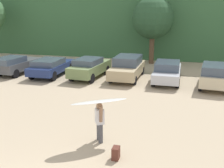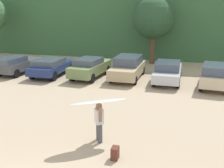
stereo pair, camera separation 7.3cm
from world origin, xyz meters
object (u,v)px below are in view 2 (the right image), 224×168
(parked_car_dark_gray, at_px, (17,64))
(surfboard_white, at_px, (99,102))
(parked_car_olive_green, at_px, (90,67))
(person_adult, at_px, (99,120))
(parked_car_tan, at_px, (128,67))
(parked_car_champagne, at_px, (215,75))
(parked_car_navy, at_px, (51,66))
(parked_car_silver, at_px, (168,71))
(backpack_dropped, at_px, (115,153))

(parked_car_dark_gray, distance_m, surfboard_white, 13.62)
(parked_car_olive_green, xyz_separation_m, person_adult, (3.81, -9.60, 0.09))
(parked_car_tan, bearing_deg, parked_car_champagne, -98.01)
(parked_car_olive_green, distance_m, surfboard_white, 10.47)
(parked_car_navy, distance_m, parked_car_silver, 8.85)
(parked_car_dark_gray, relative_size, surfboard_white, 1.98)
(parked_car_tan, bearing_deg, person_adult, -173.61)
(surfboard_white, bearing_deg, parked_car_olive_green, -102.87)
(parked_car_navy, relative_size, backpack_dropped, 10.19)
(parked_car_silver, distance_m, surfboard_white, 10.28)
(parked_car_tan, bearing_deg, parked_car_dark_gray, 96.74)
(surfboard_white, relative_size, backpack_dropped, 4.83)
(parked_car_tan, xyz_separation_m, person_adult, (1.02, -10.17, 0.05))
(parked_car_navy, xyz_separation_m, parked_car_olive_green, (3.10, 0.19, 0.06))
(parked_car_dark_gray, xyz_separation_m, parked_car_silver, (11.77, 0.74, -0.03))
(parked_car_tan, height_order, parked_car_silver, parked_car_tan)
(parked_car_dark_gray, bearing_deg, parked_car_silver, -80.59)
(person_adult, xyz_separation_m, surfboard_white, (0.03, -0.10, 0.79))
(person_adult, bearing_deg, parked_car_navy, -85.61)
(parked_car_silver, xyz_separation_m, surfboard_white, (-1.88, -10.06, 0.92))
(parked_car_silver, xyz_separation_m, person_adult, (-1.91, -9.96, 0.14))
(parked_car_tan, bearing_deg, parked_car_navy, 97.99)
(parked_car_tan, bearing_deg, parked_car_silver, -93.32)
(surfboard_white, bearing_deg, parked_car_champagne, -152.70)
(parked_car_champagne, bearing_deg, parked_car_navy, 95.35)
(parked_car_dark_gray, bearing_deg, parked_car_olive_green, -80.61)
(parked_car_navy, bearing_deg, parked_car_tan, -83.23)
(surfboard_white, bearing_deg, backpack_dropped, 96.70)
(parked_car_dark_gray, distance_m, parked_car_champagne, 14.90)
(parked_car_olive_green, xyz_separation_m, surfboard_white, (3.85, -9.70, 0.88))
(parked_car_champagne, distance_m, person_adult, 10.53)
(parked_car_champagne, bearing_deg, backpack_dropped, 164.58)
(person_adult, relative_size, backpack_dropped, 3.55)
(parked_car_dark_gray, distance_m, person_adult, 13.50)
(parked_car_champagne, height_order, person_adult, parked_car_champagne)
(parked_car_olive_green, xyz_separation_m, backpack_dropped, (4.76, -10.74, -0.58))
(parked_car_navy, xyz_separation_m, parked_car_tan, (5.90, 0.76, 0.10))
(parked_car_silver, distance_m, parked_car_champagne, 3.21)
(parked_car_champagne, height_order, surfboard_white, surfboard_white)
(parked_car_navy, xyz_separation_m, backpack_dropped, (7.86, -10.54, -0.53))
(parked_car_silver, bearing_deg, parked_car_olive_green, 93.57)
(parked_car_dark_gray, distance_m, parked_car_tan, 8.89)
(surfboard_white, xyz_separation_m, backpack_dropped, (0.91, -1.04, -1.46))
(parked_car_dark_gray, distance_m, backpack_dropped, 14.97)
(parked_car_olive_green, xyz_separation_m, parked_car_tan, (2.79, 0.56, 0.04))
(parked_car_dark_gray, bearing_deg, surfboard_white, -127.50)
(parked_car_silver, bearing_deg, backpack_dropped, 174.96)
(parked_car_champagne, relative_size, surfboard_white, 2.05)
(person_adult, relative_size, surfboard_white, 0.73)
(person_adult, distance_m, backpack_dropped, 1.62)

